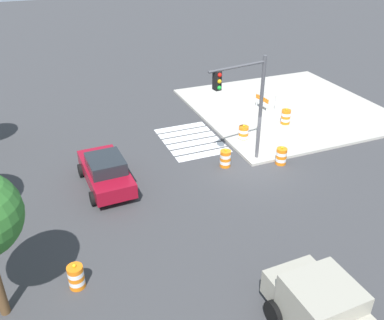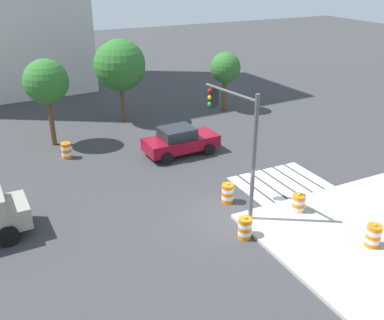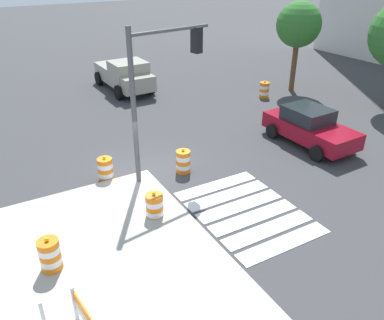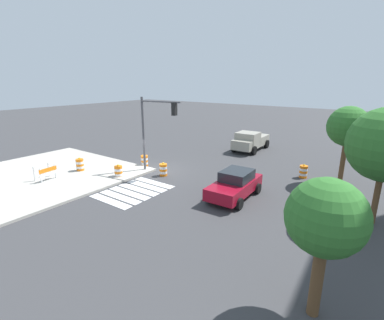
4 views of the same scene
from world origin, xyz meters
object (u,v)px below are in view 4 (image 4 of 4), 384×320
traffic_barrel_near_corner (144,161)px  traffic_barrel_crosswalk_end (163,170)px  traffic_barrel_median_near (303,172)px  street_tree_streetside_far (348,127)px  traffic_light_pole (156,122)px  street_tree_streetside_mid (326,219)px  pickup_truck (250,141)px  traffic_barrel_on_sidewalk (80,165)px  traffic_barrel_median_far (119,172)px  construction_barricade (47,172)px  sports_car (235,184)px

traffic_barrel_near_corner → traffic_barrel_crosswalk_end: size_ratio=1.00×
traffic_barrel_median_near → street_tree_streetside_far: street_tree_streetside_far is taller
street_tree_streetside_far → traffic_light_pole: bearing=-63.9°
street_tree_streetside_mid → street_tree_streetside_far: bearing=-174.2°
pickup_truck → traffic_barrel_on_sidewalk: size_ratio=5.10×
traffic_barrel_near_corner → traffic_light_pole: bearing=71.3°
traffic_barrel_median_far → traffic_light_pole: traffic_light_pole is taller
traffic_barrel_crosswalk_end → construction_barricade: (5.70, -5.63, 0.27)m
street_tree_streetside_far → traffic_barrel_on_sidewalk: bearing=-61.5°
traffic_barrel_median_near → street_tree_streetside_far: bearing=96.2°
street_tree_streetside_mid → traffic_barrel_crosswalk_end: bearing=-119.8°
sports_car → pickup_truck: (-11.31, -4.25, 0.16)m
traffic_barrel_median_near → traffic_barrel_crosswalk_end: bearing=-56.5°
traffic_barrel_on_sidewalk → construction_barricade: bearing=1.1°
sports_car → traffic_barrel_on_sidewalk: sports_car is taller
traffic_barrel_median_near → traffic_light_pole: 11.26m
traffic_barrel_median_far → construction_barricade: (3.43, -3.35, 0.27)m
construction_barricade → street_tree_streetside_mid: bearing=85.9°
pickup_truck → traffic_barrel_median_near: size_ratio=5.10×
traffic_barrel_near_corner → traffic_barrel_median_near: same height
traffic_barrel_near_corner → traffic_light_pole: (0.70, 2.07, 3.46)m
traffic_barrel_near_corner → traffic_light_pole: size_ratio=0.19×
traffic_barrel_near_corner → street_tree_streetside_mid: size_ratio=0.24×
traffic_barrel_median_far → pickup_truck: bearing=162.5°
traffic_barrel_near_corner → traffic_barrel_median_near: size_ratio=1.00×
traffic_barrel_crosswalk_end → traffic_barrel_median_far: 3.21m
pickup_truck → street_tree_streetside_far: 10.69m
traffic_barrel_on_sidewalk → street_tree_streetside_mid: size_ratio=0.24×
sports_car → traffic_barrel_median_far: size_ratio=4.27×
traffic_barrel_near_corner → traffic_barrel_crosswalk_end: 2.96m
street_tree_streetside_mid → traffic_barrel_median_far: bearing=-108.0°
street_tree_streetside_far → traffic_barrel_near_corner: bearing=-70.0°
traffic_barrel_crosswalk_end → traffic_barrel_median_near: size_ratio=1.00×
traffic_barrel_crosswalk_end → traffic_barrel_median_near: (-5.60, 8.48, 0.00)m
traffic_barrel_median_near → street_tree_streetside_mid: size_ratio=0.24×
traffic_barrel_crosswalk_end → traffic_barrel_median_near: 10.17m
traffic_barrel_near_corner → street_tree_streetside_mid: (7.84, 14.98, 2.71)m
sports_car → traffic_barrel_crosswalk_end: sports_car is taller
traffic_light_pole → pickup_truck: bearing=166.2°
pickup_truck → traffic_barrel_median_near: bearing=51.5°
traffic_barrel_median_near → traffic_barrel_on_sidewalk: (8.73, -14.16, 0.15)m
street_tree_streetside_far → traffic_barrel_crosswalk_end: bearing=-61.6°
traffic_barrel_crosswalk_end → street_tree_streetside_mid: size_ratio=0.24×
traffic_barrel_near_corner → construction_barricade: size_ratio=0.77×
traffic_barrel_median_far → street_tree_streetside_far: 15.82m
street_tree_streetside_far → construction_barricade: bearing=-55.0°
traffic_barrel_crosswalk_end → construction_barricade: construction_barricade is taller
traffic_barrel_near_corner → street_tree_streetside_mid: 17.13m
sports_car → traffic_barrel_on_sidewalk: bearing=-77.2°
pickup_truck → traffic_barrel_median_far: (13.13, -4.14, -0.52)m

